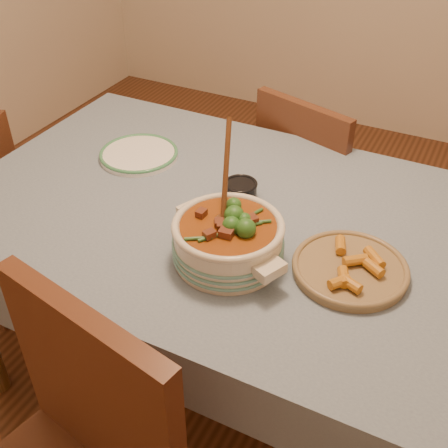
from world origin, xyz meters
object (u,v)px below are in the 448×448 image
at_px(dining_table, 230,236).
at_px(chair_far, 312,182).
at_px(stew_casserole, 228,237).
at_px(condiment_bowl, 240,189).
at_px(fried_plate, 350,267).
at_px(white_plate, 139,154).

bearing_deg(dining_table, chair_far, 85.50).
bearing_deg(stew_casserole, condiment_bowl, 108.94).
distance_m(dining_table, chair_far, 0.68).
height_order(stew_casserole, chair_far, stew_casserole).
height_order(condiment_bowl, fried_plate, condiment_bowl).
xyz_separation_m(dining_table, fried_plate, (0.40, -0.11, 0.11)).
height_order(dining_table, white_plate, white_plate).
distance_m(stew_casserole, white_plate, 0.62).
xyz_separation_m(dining_table, stew_casserole, (0.09, -0.20, 0.17)).
height_order(dining_table, stew_casserole, stew_casserole).
xyz_separation_m(fried_plate, chair_far, (-0.35, 0.76, -0.28)).
bearing_deg(chair_far, condiment_bowl, 101.43).
xyz_separation_m(condiment_bowl, chair_far, (0.06, 0.57, -0.29)).
xyz_separation_m(stew_casserole, fried_plate, (0.31, 0.09, -0.05)).
relative_size(white_plate, chair_far, 0.35).
height_order(dining_table, fried_plate, fried_plate).
bearing_deg(fried_plate, dining_table, 165.14).
bearing_deg(chair_far, dining_table, 102.46).
bearing_deg(white_plate, condiment_bowl, -8.95).
relative_size(dining_table, fried_plate, 4.64).
bearing_deg(fried_plate, white_plate, 162.86).
xyz_separation_m(stew_casserole, chair_far, (-0.04, 0.85, -0.33)).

